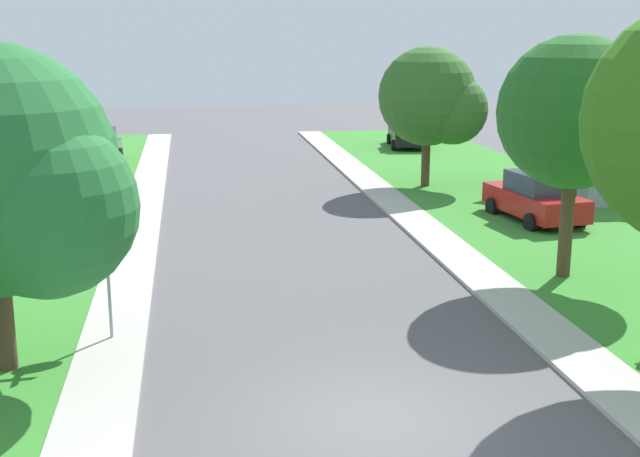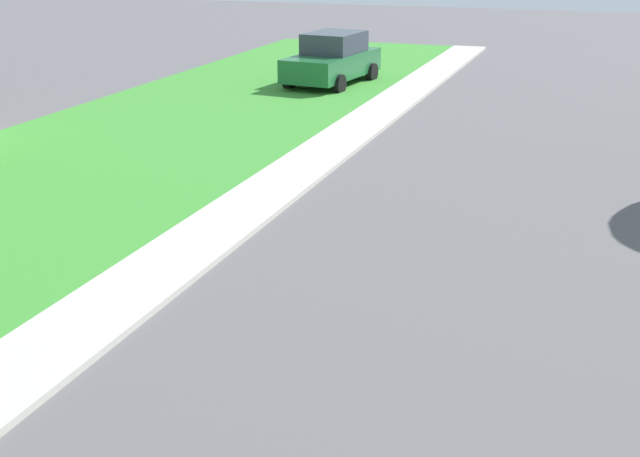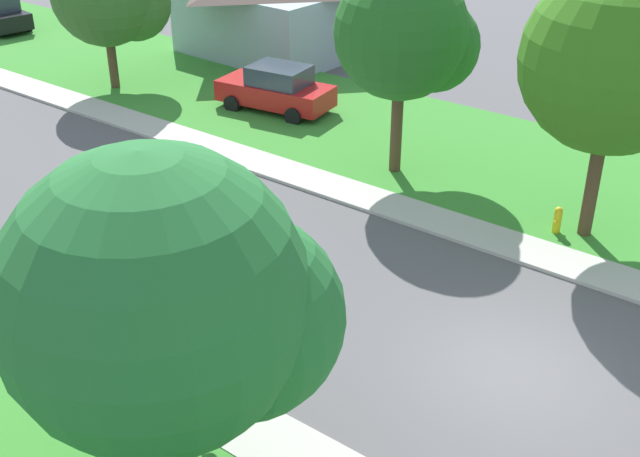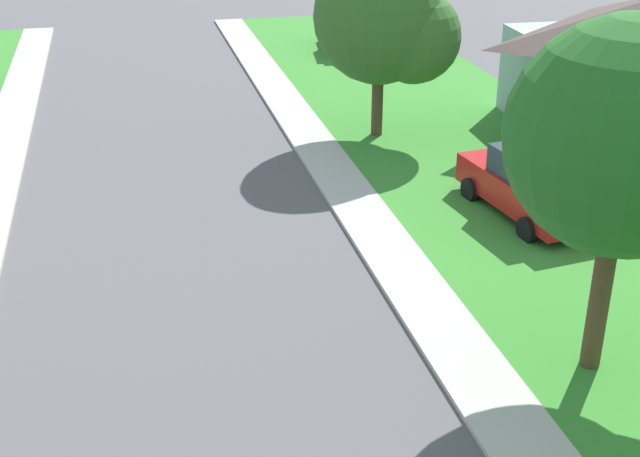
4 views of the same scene
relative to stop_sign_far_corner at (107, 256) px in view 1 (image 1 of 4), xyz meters
name	(u,v)px [view 1 (image 1 of 4)]	position (x,y,z in m)	size (l,w,h in m)	color
ground_plane	(373,419)	(4.72, -4.47, -1.89)	(120.00, 120.00, 0.00)	#565456
sidewalk_east	(435,237)	(9.42, 7.53, -1.84)	(1.40, 56.00, 0.10)	#B7B2A8
lawn_east	(574,232)	(14.12, 7.53, -1.85)	(8.00, 56.00, 0.08)	#38842D
sidewalk_west	(134,249)	(0.02, 7.53, -1.84)	(1.40, 56.00, 0.10)	#B7B2A8
stop_sign_far_corner	(107,256)	(0.00, 0.00, 0.00)	(0.92, 0.92, 2.77)	#9E9EA3
car_red_behind_trees	(536,197)	(13.50, 9.30, -1.01)	(2.46, 4.50, 1.76)	red
car_black_far_down_street	(408,133)	(13.85, 27.76, -1.01)	(2.50, 4.51, 1.76)	black
car_green_driveway_right	(95,147)	(-2.75, 24.60, -1.01)	(2.43, 4.49, 1.76)	#1E6033
tree_sidewalk_far	(434,100)	(11.77, 15.99, 1.78)	(4.35, 4.05, 5.83)	#4C3823
tree_across_right	(585,118)	(11.77, 2.67, 2.41)	(4.25, 3.95, 6.41)	#4C3823
tree_across_left	(5,180)	(-1.58, -1.56, 1.94)	(5.08, 4.73, 6.35)	#4C3823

